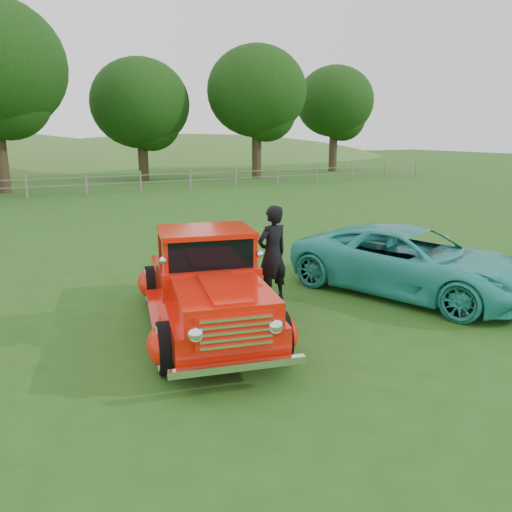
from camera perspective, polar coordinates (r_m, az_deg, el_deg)
name	(u,v)px	position (r m, az deg, el deg)	size (l,w,h in m)	color
ground	(292,337)	(8.47, 4.15, -9.26)	(140.00, 140.00, 0.00)	#254E15
distant_hills	(5,201)	(66.59, -26.76, 5.68)	(116.00, 60.00, 18.00)	#3D6625
fence_line	(86,184)	(29.07, -18.85, 7.83)	(48.00, 0.12, 1.20)	slate
tree_near_east	(140,104)	(36.83, -13.09, 16.60)	(6.80, 6.80, 8.33)	#2E2017
tree_mid_east	(257,92)	(37.83, 0.08, 18.27)	(7.20, 7.20, 9.44)	#2E2017
tree_far_east	(335,102)	(45.03, 8.99, 17.02)	(6.60, 6.60, 8.86)	#2E2017
red_pickup	(206,284)	(8.62, -5.73, -3.24)	(2.95, 5.23, 1.78)	black
teal_sedan	(410,261)	(10.99, 17.24, -0.56)	(2.31, 5.02, 1.40)	teal
man	(272,254)	(9.93, 1.88, 0.21)	(0.71, 0.47, 1.95)	black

